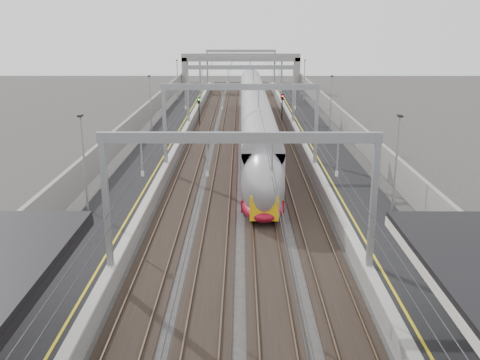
{
  "coord_description": "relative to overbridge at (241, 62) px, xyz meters",
  "views": [
    {
      "loc": [
        0.08,
        -1.8,
        12.35
      ],
      "look_at": [
        0.0,
        29.49,
        3.13
      ],
      "focal_mm": 40.0,
      "sensor_mm": 36.0,
      "label": 1
    }
  ],
  "objects": [
    {
      "name": "signal_red_far",
      "position": [
        5.4,
        -32.35,
        -2.89
      ],
      "size": [
        0.32,
        0.32,
        3.48
      ],
      "color": "black",
      "rests_on": "ground"
    },
    {
      "name": "tracks",
      "position": [
        0.0,
        -55.0,
        -5.26
      ],
      "size": [
        11.4,
        140.0,
        0.2
      ],
      "color": "black",
      "rests_on": "ground"
    },
    {
      "name": "overhead_line",
      "position": [
        0.0,
        -48.38,
        0.83
      ],
      "size": [
        13.0,
        140.0,
        6.6
      ],
      "color": "gray",
      "rests_on": "platform_left"
    },
    {
      "name": "platform_right",
      "position": [
        8.0,
        -55.0,
        -4.81
      ],
      "size": [
        4.0,
        120.0,
        1.0
      ],
      "primitive_type": "cube",
      "color": "black",
      "rests_on": "ground"
    },
    {
      "name": "wall_left",
      "position": [
        -11.2,
        -55.0,
        -3.71
      ],
      "size": [
        0.3,
        120.0,
        3.2
      ],
      "primitive_type": "cube",
      "color": "gray",
      "rests_on": "ground"
    },
    {
      "name": "train",
      "position": [
        1.5,
        -46.45,
        -3.09
      ],
      "size": [
        2.87,
        52.34,
        4.54
      ],
      "color": "maroon",
      "rests_on": "ground"
    },
    {
      "name": "signal_red_near",
      "position": [
        3.2,
        -34.82,
        -2.89
      ],
      "size": [
        0.32,
        0.32,
        3.48
      ],
      "color": "black",
      "rests_on": "ground"
    },
    {
      "name": "overbridge",
      "position": [
        0.0,
        0.0,
        0.0
      ],
      "size": [
        22.0,
        2.2,
        6.9
      ],
      "color": "gray",
      "rests_on": "ground"
    },
    {
      "name": "signal_green",
      "position": [
        -5.2,
        -35.55,
        -2.89
      ],
      "size": [
        0.32,
        0.32,
        3.48
      ],
      "color": "black",
      "rests_on": "ground"
    },
    {
      "name": "wall_right",
      "position": [
        11.2,
        -55.0,
        -3.71
      ],
      "size": [
        0.3,
        120.0,
        3.2
      ],
      "primitive_type": "cube",
      "color": "gray",
      "rests_on": "ground"
    },
    {
      "name": "platform_left",
      "position": [
        -8.0,
        -55.0,
        -4.81
      ],
      "size": [
        4.0,
        120.0,
        1.0
      ],
      "primitive_type": "cube",
      "color": "black",
      "rests_on": "ground"
    }
  ]
}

